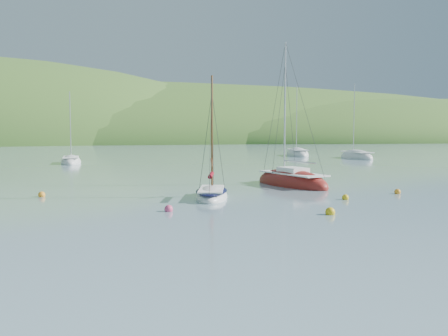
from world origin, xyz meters
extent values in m
plane|color=gray|center=(0.00, 0.00, 0.00)|extent=(700.00, 700.00, 0.00)
ellipsoid|color=#316526|center=(0.00, 170.00, 0.00)|extent=(440.00, 110.00, 44.00)
ellipsoid|color=#316526|center=(90.00, 160.00, 0.00)|extent=(240.00, 100.00, 34.00)
ellipsoid|color=silver|center=(-0.63, 8.06, 0.09)|extent=(3.26, 5.56, 1.28)
cube|color=white|center=(-0.66, 7.96, 0.56)|extent=(2.48, 4.32, 0.10)
cylinder|color=brown|center=(-0.46, 8.67, 4.01)|extent=(0.12, 0.12, 6.98)
ellipsoid|color=black|center=(-0.63, 8.06, 0.46)|extent=(3.21, 5.50, 0.22)
cylinder|color=maroon|center=(-0.80, 7.46, 1.47)|extent=(0.91, 2.49, 0.24)
ellipsoid|color=maroon|center=(6.71, 13.40, 0.16)|extent=(4.61, 8.32, 2.18)
cube|color=white|center=(6.75, 13.25, 0.92)|extent=(3.50, 6.47, 0.10)
cylinder|color=#BBBABF|center=(6.47, 14.32, 5.81)|extent=(0.12, 0.12, 9.87)
cube|color=white|center=(6.75, 13.25, 1.16)|extent=(1.99, 2.51, 0.42)
cylinder|color=#BBBABF|center=(6.95, 12.49, 1.83)|extent=(1.04, 3.69, 0.09)
ellipsoid|color=silver|center=(-10.77, 43.25, 0.13)|extent=(2.57, 6.89, 1.87)
cube|color=white|center=(-10.77, 43.11, 0.80)|extent=(1.92, 5.37, 0.10)
cylinder|color=#BBBABF|center=(-10.79, 44.07, 4.86)|extent=(0.12, 0.12, 8.20)
ellipsoid|color=silver|center=(23.62, 53.40, 0.17)|extent=(4.64, 9.15, 2.37)
cube|color=white|center=(23.59, 53.23, 1.00)|extent=(3.52, 7.12, 0.10)
cylinder|color=#BBBABF|center=(23.82, 54.43, 6.20)|extent=(0.12, 0.12, 10.48)
ellipsoid|color=silver|center=(29.13, 44.41, 0.16)|extent=(3.29, 8.47, 2.28)
cube|color=white|center=(29.12, 44.25, 0.96)|extent=(2.46, 6.60, 0.10)
cylinder|color=#BBBABF|center=(29.17, 45.42, 5.93)|extent=(0.12, 0.12, 10.02)
sphere|color=gold|center=(3.75, 0.83, 0.12)|extent=(0.49, 0.49, 0.49)
sphere|color=#D6416F|center=(-3.85, 3.71, 0.12)|extent=(0.43, 0.43, 0.43)
sphere|color=orange|center=(11.61, 7.14, 0.12)|extent=(0.41, 0.41, 0.41)
sphere|color=orange|center=(-10.80, 11.19, 0.12)|extent=(0.43, 0.43, 0.43)
sphere|color=gold|center=(7.00, 5.47, 0.12)|extent=(0.40, 0.40, 0.40)
camera|label=1|loc=(-7.19, -21.51, 4.16)|focal=40.00mm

